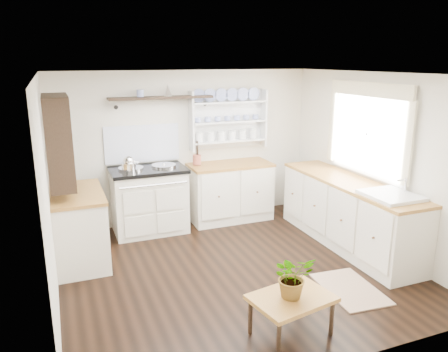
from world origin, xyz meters
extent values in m
cube|color=black|center=(0.00, 0.00, 0.00)|extent=(4.00, 3.80, 0.01)
cube|color=beige|center=(0.00, 1.90, 1.15)|extent=(4.00, 0.02, 2.30)
cube|color=beige|center=(2.00, 0.00, 1.15)|extent=(0.02, 3.80, 2.30)
cube|color=beige|center=(-2.00, 0.00, 1.15)|extent=(0.02, 3.80, 2.30)
cube|color=white|center=(0.00, 0.00, 2.30)|extent=(4.00, 3.80, 0.01)
cube|color=white|center=(1.96, 0.15, 1.50)|extent=(0.04, 1.40, 1.00)
cube|color=white|center=(1.94, 0.15, 1.50)|extent=(0.02, 1.50, 1.10)
cube|color=beige|center=(1.92, 0.15, 2.08)|extent=(0.04, 1.55, 0.18)
cube|color=beige|center=(-0.68, 1.57, 0.45)|extent=(1.03, 0.67, 0.90)
cube|color=black|center=(-0.68, 1.57, 0.93)|extent=(1.07, 0.71, 0.05)
cylinder|color=silver|center=(-0.92, 1.57, 0.97)|extent=(0.35, 0.35, 0.03)
cylinder|color=silver|center=(-0.45, 1.57, 0.97)|extent=(0.35, 0.35, 0.03)
cylinder|color=silver|center=(-0.68, 1.20, 0.80)|extent=(0.92, 0.02, 0.02)
cube|color=beige|center=(0.60, 1.60, 0.44)|extent=(1.25, 0.60, 0.88)
cube|color=brown|center=(0.60, 1.60, 0.88)|extent=(1.27, 0.63, 0.04)
cube|color=beige|center=(1.70, 0.10, 0.44)|extent=(0.60, 2.40, 0.88)
cube|color=brown|center=(1.70, 0.10, 0.88)|extent=(0.62, 2.43, 0.04)
cube|color=white|center=(1.70, -0.65, 0.80)|extent=(0.55, 0.60, 0.28)
cylinder|color=silver|center=(1.90, -0.65, 1.00)|extent=(0.02, 0.02, 0.22)
cube|color=beige|center=(-1.70, 0.90, 0.44)|extent=(0.60, 1.10, 0.88)
cube|color=brown|center=(-1.70, 0.90, 0.88)|extent=(0.62, 1.13, 0.04)
cube|color=white|center=(0.65, 1.88, 1.55)|extent=(1.20, 0.03, 0.90)
cube|color=white|center=(0.65, 1.79, 1.55)|extent=(1.20, 0.22, 0.02)
cylinder|color=navy|center=(0.65, 1.80, 1.82)|extent=(0.20, 0.02, 0.20)
cube|color=black|center=(-0.40, 1.77, 1.92)|extent=(1.50, 0.24, 0.04)
cone|color=black|center=(-1.05, 1.84, 1.81)|extent=(0.06, 0.20, 0.06)
cone|color=black|center=(0.25, 1.84, 1.81)|extent=(0.06, 0.20, 0.06)
cube|color=black|center=(-1.84, 0.90, 1.55)|extent=(0.28, 0.80, 1.05)
cylinder|color=#AA523E|center=(0.09, 1.68, 0.98)|extent=(0.13, 0.13, 0.15)
cube|color=brown|center=(-0.03, -1.40, 0.37)|extent=(0.80, 0.63, 0.04)
cylinder|color=black|center=(-0.29, -1.66, 0.17)|extent=(0.04, 0.04, 0.35)
cylinder|color=black|center=(-0.37, -1.25, 0.17)|extent=(0.04, 0.04, 0.35)
cylinder|color=black|center=(0.31, -1.55, 0.17)|extent=(0.04, 0.04, 0.35)
cylinder|color=black|center=(0.24, -1.14, 0.17)|extent=(0.04, 0.04, 0.35)
imported|color=#3F7233|center=(-0.03, -1.40, 0.59)|extent=(0.37, 0.32, 0.40)
cube|color=#825E4C|center=(0.99, -0.94, 0.01)|extent=(0.61, 0.89, 0.02)
camera|label=1|loc=(-1.89, -4.44, 2.45)|focal=35.00mm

